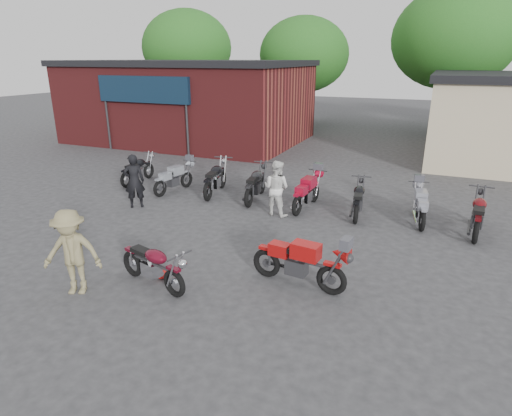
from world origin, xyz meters
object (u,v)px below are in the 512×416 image
at_px(person_tan, 72,252).
at_px(row_bike_0, 138,168).
at_px(row_bike_2, 215,177).
at_px(row_bike_4, 307,191).
at_px(person_light, 276,188).
at_px(row_bike_5, 359,198).
at_px(person_dark, 134,181).
at_px(row_bike_3, 256,182).
at_px(helmet, 161,274).
at_px(row_bike_7, 478,212).
at_px(sportbike, 300,260).
at_px(row_bike_1, 174,177).
at_px(row_bike_6, 420,204).
at_px(vintage_motorcycle, 153,263).

height_order(person_tan, row_bike_0, person_tan).
height_order(row_bike_2, row_bike_4, row_bike_2).
relative_size(person_light, row_bike_5, 0.87).
relative_size(person_dark, person_tan, 0.97).
bearing_deg(person_dark, row_bike_3, 177.17).
relative_size(row_bike_3, row_bike_4, 1.05).
xyz_separation_m(helmet, person_dark, (-3.40, 3.53, 0.73)).
distance_m(row_bike_0, row_bike_2, 3.30).
bearing_deg(row_bike_7, person_tan, 135.07).
bearing_deg(sportbike, row_bike_5, 93.47).
xyz_separation_m(row_bike_1, row_bike_4, (4.70, 0.12, 0.04)).
xyz_separation_m(person_dark, row_bike_0, (-1.67, 2.30, -0.29)).
distance_m(sportbike, row_bike_5, 4.64).
distance_m(sportbike, row_bike_4, 4.80).
height_order(row_bike_0, row_bike_6, row_bike_0).
xyz_separation_m(person_light, row_bike_5, (2.22, 0.90, -0.27)).
xyz_separation_m(vintage_motorcycle, sportbike, (2.69, 1.18, 0.05)).
xyz_separation_m(row_bike_2, row_bike_7, (7.95, -0.36, -0.02)).
bearing_deg(row_bike_3, row_bike_6, -97.25).
bearing_deg(sportbike, vintage_motorcycle, -148.91).
xyz_separation_m(person_tan, row_bike_1, (-1.99, 6.48, -0.34)).
relative_size(row_bike_2, row_bike_4, 1.06).
distance_m(person_dark, row_bike_3, 3.79).
relative_size(vintage_motorcycle, person_light, 1.12).
relative_size(person_dark, row_bike_4, 0.85).
bearing_deg(row_bike_7, person_dark, 104.66).
bearing_deg(person_light, person_tan, 78.53).
height_order(sportbike, row_bike_2, row_bike_2).
xyz_separation_m(person_light, row_bike_2, (-2.61, 1.12, -0.22)).
relative_size(row_bike_4, row_bike_7, 0.97).
bearing_deg(sportbike, person_tan, -146.20).
height_order(person_dark, row_bike_6, person_dark).
relative_size(helmet, person_tan, 0.14).
distance_m(helmet, person_tan, 1.81).
height_order(row_bike_0, row_bike_1, row_bike_0).
bearing_deg(person_dark, vintage_motorcycle, 95.03).
xyz_separation_m(person_tan, row_bike_7, (7.39, 6.46, -0.28)).
relative_size(helmet, row_bike_5, 0.13).
distance_m(vintage_motorcycle, row_bike_3, 5.98).
xyz_separation_m(row_bike_6, row_bike_7, (1.43, -0.27, 0.05)).
xyz_separation_m(helmet, row_bike_4, (1.50, 5.49, 0.46)).
bearing_deg(row_bike_2, sportbike, -146.79).
bearing_deg(row_bike_2, row_bike_4, -103.52).
bearing_deg(person_light, row_bike_4, -117.80).
distance_m(person_light, row_bike_3, 1.55).
relative_size(row_bike_0, row_bike_6, 1.02).
height_order(sportbike, person_light, person_light).
xyz_separation_m(sportbike, row_bike_3, (-3.01, 4.79, 0.02)).
relative_size(person_tan, row_bike_5, 0.92).
xyz_separation_m(sportbike, person_light, (-1.91, 3.73, 0.24)).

